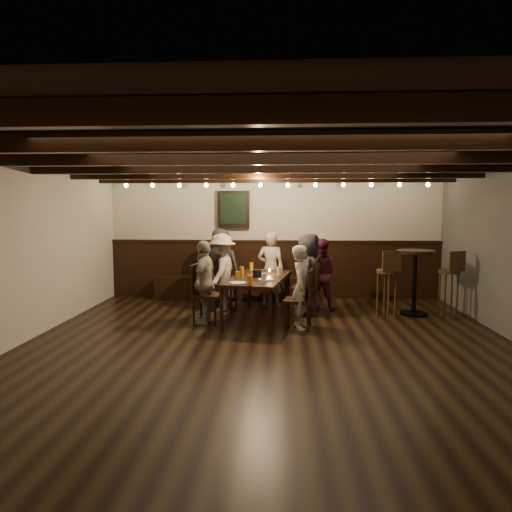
# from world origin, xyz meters

# --- Properties ---
(room) EXTENTS (7.00, 7.00, 7.00)m
(room) POSITION_xyz_m (-0.29, 2.21, 1.07)
(room) COLOR black
(room) RESTS_ON ground
(dining_table) EXTENTS (1.11, 1.93, 0.68)m
(dining_table) POSITION_xyz_m (-0.22, 1.67, 0.63)
(dining_table) COLOR black
(dining_table) RESTS_ON floor
(chair_left_near) EXTENTS (0.46, 0.46, 0.88)m
(chair_left_near) POSITION_xyz_m (-0.86, 2.23, 0.27)
(chair_left_near) COLOR black
(chair_left_near) RESTS_ON floor
(chair_left_far) EXTENTS (0.48, 0.48, 0.92)m
(chair_left_far) POSITION_xyz_m (-1.01, 1.34, 0.28)
(chair_left_far) COLOR black
(chair_left_far) RESTS_ON floor
(chair_right_near) EXTENTS (0.50, 0.50, 0.95)m
(chair_right_near) POSITION_xyz_m (0.56, 2.00, 0.29)
(chair_right_near) COLOR black
(chair_right_near) RESTS_ON floor
(chair_right_far) EXTENTS (0.46, 0.46, 0.88)m
(chair_right_far) POSITION_xyz_m (0.41, 1.11, 0.27)
(chair_right_far) COLOR black
(chair_right_far) RESTS_ON floor
(person_bench_left) EXTENTS (0.75, 0.55, 1.41)m
(person_bench_left) POSITION_xyz_m (-0.97, 2.71, 0.70)
(person_bench_left) COLOR #27272A
(person_bench_left) RESTS_ON floor
(person_bench_centre) EXTENTS (0.54, 0.40, 1.35)m
(person_bench_centre) POSITION_xyz_m (-0.05, 2.71, 0.68)
(person_bench_centre) COLOR gray
(person_bench_centre) RESTS_ON floor
(person_bench_right) EXTENTS (0.68, 0.57, 1.25)m
(person_bench_right) POSITION_xyz_m (0.81, 2.41, 0.62)
(person_bench_right) COLOR #5A1F2C
(person_bench_right) RESTS_ON floor
(person_left_near) EXTENTS (0.63, 0.94, 1.34)m
(person_left_near) POSITION_xyz_m (-0.89, 2.24, 0.67)
(person_left_near) COLOR gray
(person_left_near) RESTS_ON floor
(person_left_far) EXTENTS (0.43, 0.79, 1.28)m
(person_left_far) POSITION_xyz_m (-1.04, 1.35, 0.64)
(person_left_far) COLOR #A09480
(person_left_far) RESTS_ON floor
(person_right_near) EXTENTS (0.53, 0.72, 1.36)m
(person_right_near) POSITION_xyz_m (0.59, 1.99, 0.68)
(person_right_near) COLOR black
(person_right_near) RESTS_ON floor
(person_right_far) EXTENTS (0.36, 0.49, 1.23)m
(person_right_far) POSITION_xyz_m (0.44, 1.10, 0.62)
(person_right_far) COLOR #AEA593
(person_right_far) RESTS_ON floor
(pint_a) EXTENTS (0.07, 0.07, 0.14)m
(pint_a) POSITION_xyz_m (-0.39, 2.41, 0.75)
(pint_a) COLOR #BF7219
(pint_a) RESTS_ON dining_table
(pint_b) EXTENTS (0.07, 0.07, 0.14)m
(pint_b) POSITION_xyz_m (0.13, 2.27, 0.75)
(pint_b) COLOR #BF7219
(pint_b) RESTS_ON dining_table
(pint_c) EXTENTS (0.07, 0.07, 0.14)m
(pint_c) POSITION_xyz_m (-0.50, 1.82, 0.75)
(pint_c) COLOR #BF7219
(pint_c) RESTS_ON dining_table
(pint_d) EXTENTS (0.07, 0.07, 0.14)m
(pint_d) POSITION_xyz_m (0.10, 1.82, 0.75)
(pint_d) COLOR silver
(pint_d) RESTS_ON dining_table
(pint_e) EXTENTS (0.07, 0.07, 0.14)m
(pint_e) POSITION_xyz_m (-0.52, 1.26, 0.75)
(pint_e) COLOR #BF7219
(pint_e) RESTS_ON dining_table
(pint_f) EXTENTS (0.07, 0.07, 0.14)m
(pint_f) POSITION_xyz_m (-0.12, 1.10, 0.75)
(pint_f) COLOR silver
(pint_f) RESTS_ON dining_table
(pint_g) EXTENTS (0.07, 0.07, 0.14)m
(pint_g) POSITION_xyz_m (-0.31, 0.87, 0.75)
(pint_g) COLOR #BF7219
(pint_g) RESTS_ON dining_table
(plate_near) EXTENTS (0.24, 0.24, 0.01)m
(plate_near) POSITION_xyz_m (-0.49, 1.00, 0.69)
(plate_near) COLOR white
(plate_near) RESTS_ON dining_table
(plate_far) EXTENTS (0.24, 0.24, 0.01)m
(plate_far) POSITION_xyz_m (-0.10, 1.35, 0.69)
(plate_far) COLOR white
(plate_far) RESTS_ON dining_table
(condiment_caddy) EXTENTS (0.15, 0.10, 0.12)m
(condiment_caddy) POSITION_xyz_m (-0.23, 1.62, 0.74)
(condiment_caddy) COLOR black
(condiment_caddy) RESTS_ON dining_table
(candle) EXTENTS (0.05, 0.05, 0.05)m
(candle) POSITION_xyz_m (-0.06, 1.95, 0.71)
(candle) COLOR beige
(candle) RESTS_ON dining_table
(high_top_table) EXTENTS (0.61, 0.61, 1.08)m
(high_top_table) POSITION_xyz_m (2.35, 2.09, 0.71)
(high_top_table) COLOR black
(high_top_table) RESTS_ON floor
(bar_stool_left) EXTENTS (0.36, 0.38, 1.10)m
(bar_stool_left) POSITION_xyz_m (1.85, 1.88, 0.41)
(bar_stool_left) COLOR #362211
(bar_stool_left) RESTS_ON floor
(bar_stool_right) EXTENTS (0.38, 0.40, 1.10)m
(bar_stool_right) POSITION_xyz_m (2.85, 1.93, 0.41)
(bar_stool_right) COLOR #362211
(bar_stool_right) RESTS_ON floor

